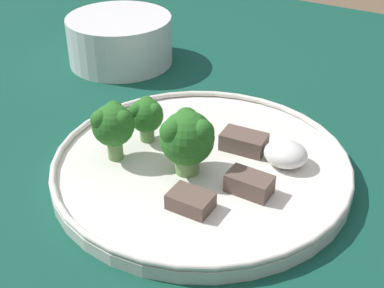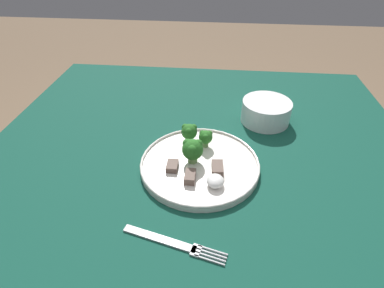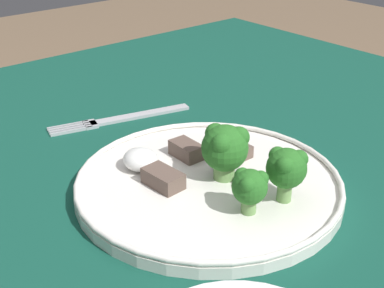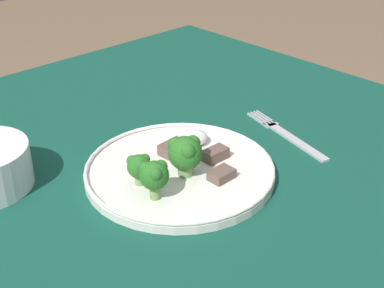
% 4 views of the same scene
% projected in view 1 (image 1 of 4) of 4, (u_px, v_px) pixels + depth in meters
% --- Properties ---
extents(table, '(1.11, 1.10, 0.74)m').
position_uv_depth(table, '(179.00, 244.00, 0.56)').
color(table, '#114738').
rests_on(table, ground_plane).
extents(dinner_plate, '(0.28, 0.28, 0.02)m').
position_uv_depth(dinner_plate, '(201.00, 166.00, 0.50)').
color(dinner_plate, white).
rests_on(dinner_plate, table).
extents(cream_bowl, '(0.14, 0.14, 0.06)m').
position_uv_depth(cream_bowl, '(120.00, 41.00, 0.71)').
color(cream_bowl, white).
rests_on(cream_bowl, table).
extents(broccoli_floret_near_rim_left, '(0.05, 0.05, 0.06)m').
position_uv_depth(broccoli_floret_near_rim_left, '(187.00, 138.00, 0.47)').
color(broccoli_floret_near_rim_left, '#709E56').
rests_on(broccoli_floret_near_rim_left, dinner_plate).
extents(broccoli_floret_center_left, '(0.04, 0.04, 0.06)m').
position_uv_depth(broccoli_floret_center_left, '(113.00, 125.00, 0.49)').
color(broccoli_floret_center_left, '#709E56').
rests_on(broccoli_floret_center_left, dinner_plate).
extents(broccoli_floret_back_left, '(0.03, 0.03, 0.04)m').
position_uv_depth(broccoli_floret_back_left, '(146.00, 115.00, 0.52)').
color(broccoli_floret_back_left, '#709E56').
rests_on(broccoli_floret_back_left, dinner_plate).
extents(meat_slice_front_slice, '(0.04, 0.02, 0.02)m').
position_uv_depth(meat_slice_front_slice, '(249.00, 184.00, 0.46)').
color(meat_slice_front_slice, brown).
rests_on(meat_slice_front_slice, dinner_plate).
extents(meat_slice_middle_slice, '(0.04, 0.03, 0.01)m').
position_uv_depth(meat_slice_middle_slice, '(191.00, 201.00, 0.44)').
color(meat_slice_middle_slice, brown).
rests_on(meat_slice_middle_slice, dinner_plate).
extents(meat_slice_rear_slice, '(0.04, 0.03, 0.02)m').
position_uv_depth(meat_slice_rear_slice, '(244.00, 142.00, 0.51)').
color(meat_slice_rear_slice, brown).
rests_on(meat_slice_rear_slice, dinner_plate).
extents(sauce_dollop, '(0.04, 0.04, 0.02)m').
position_uv_depth(sauce_dollop, '(286.00, 154.00, 0.49)').
color(sauce_dollop, white).
rests_on(sauce_dollop, dinner_plate).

